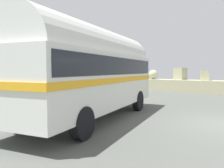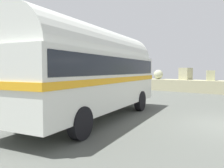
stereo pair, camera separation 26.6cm
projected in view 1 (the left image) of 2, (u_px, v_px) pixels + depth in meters
The scene contains 1 object.
vintage_coach at pixel (93, 69), 9.17m from camera, with size 4.47×8.91×3.70m.
Camera 1 is at (1.63, -9.01, 2.00)m, focal length 36.64 mm.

